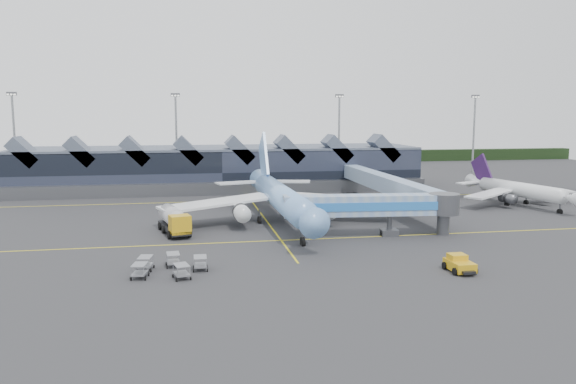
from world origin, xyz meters
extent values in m
plane|color=#2C2C2E|center=(0.00, 0.00, 0.00)|extent=(260.00, 260.00, 0.00)
cube|color=yellow|center=(0.00, -8.00, 0.01)|extent=(120.00, 0.25, 0.01)
cube|color=yellow|center=(0.00, 28.00, 0.01)|extent=(120.00, 0.25, 0.01)
cube|color=yellow|center=(0.00, 10.00, 0.01)|extent=(0.25, 60.00, 0.01)
cube|color=black|center=(0.00, 110.00, 2.00)|extent=(260.00, 4.00, 4.00)
cube|color=black|center=(-5.00, 48.00, 4.50)|extent=(90.00, 20.00, 9.00)
cube|color=#4F5869|center=(-5.00, 48.00, 9.20)|extent=(90.00, 20.00, 0.60)
cube|color=#4F5156|center=(-5.00, 37.00, 1.30)|extent=(90.00, 2.50, 2.60)
cube|color=#4F5869|center=(-45.00, 41.00, 9.30)|extent=(6.43, 6.00, 6.43)
cube|color=#4F5869|center=(-34.00, 41.00, 9.30)|extent=(6.43, 6.00, 6.43)
cube|color=#4F5869|center=(-23.00, 41.00, 9.30)|extent=(6.43, 6.00, 6.43)
cube|color=#4F5869|center=(-12.00, 41.00, 9.30)|extent=(6.43, 6.00, 6.43)
cube|color=#4F5869|center=(-1.00, 41.00, 9.30)|extent=(6.43, 6.00, 6.43)
cube|color=#4F5869|center=(10.00, 41.00, 9.30)|extent=(6.43, 6.00, 6.43)
cube|color=#4F5869|center=(21.00, 41.00, 9.30)|extent=(6.43, 6.00, 6.43)
cube|color=#4F5869|center=(32.00, 41.00, 9.30)|extent=(6.43, 6.00, 6.43)
cylinder|color=gray|center=(-55.00, 70.00, 11.00)|extent=(0.56, 0.56, 22.00)
cube|color=#4F5156|center=(-55.00, 70.00, 22.00)|extent=(2.40, 0.50, 0.90)
cylinder|color=gray|center=(-15.00, 72.00, 11.00)|extent=(0.56, 0.56, 22.00)
cube|color=#4F5156|center=(-15.00, 72.00, 22.00)|extent=(2.40, 0.50, 0.90)
cylinder|color=gray|center=(30.00, 72.00, 11.00)|extent=(0.56, 0.56, 22.00)
cube|color=#4F5156|center=(30.00, 72.00, 22.00)|extent=(2.40, 0.50, 0.90)
cylinder|color=gray|center=(70.00, 70.00, 11.00)|extent=(0.56, 0.56, 22.00)
cube|color=#4F5156|center=(70.00, 70.00, 22.00)|extent=(2.40, 0.50, 0.90)
cylinder|color=#77A5F1|center=(1.97, 3.34, 4.17)|extent=(4.53, 31.42, 3.87)
cone|color=#77A5F1|center=(2.36, -15.02, 4.17)|extent=(3.98, 5.45, 3.87)
cube|color=black|center=(2.38, -15.69, 4.99)|extent=(1.48, 0.37, 0.48)
cone|color=#77A5F1|center=(1.57, 22.59, 4.46)|extent=(4.02, 7.25, 3.87)
cube|color=white|center=(-7.94, 4.43, 3.50)|extent=(18.52, 11.28, 1.28)
cube|color=white|center=(11.84, 4.85, 3.50)|extent=(18.51, 10.65, 1.28)
cylinder|color=white|center=(-4.57, 0.96, 2.53)|extent=(2.51, 5.42, 2.40)
cylinder|color=white|center=(8.61, 1.24, 2.53)|extent=(2.51, 5.42, 2.40)
cube|color=#77A5F1|center=(1.60, 20.80, 8.50)|extent=(0.67, 9.91, 10.66)
cube|color=white|center=(-3.17, 21.15, 4.46)|extent=(8.60, 5.14, 0.25)
cube|color=white|center=(6.36, 21.35, 4.46)|extent=(8.55, 4.84, 0.25)
cylinder|color=#4F5156|center=(2.29, -11.43, 1.12)|extent=(0.28, 0.28, 2.24)
cylinder|color=#4F5156|center=(-1.34, 4.61, 1.12)|extent=(0.28, 0.28, 2.24)
cylinder|color=#4F5156|center=(5.23, 4.75, 1.12)|extent=(0.28, 0.28, 2.24)
cylinder|color=black|center=(2.29, -11.43, 0.40)|extent=(0.49, 1.44, 1.43)
cylinder|color=white|center=(48.98, 12.85, 2.98)|extent=(6.69, 19.47, 2.76)
cone|color=white|center=(51.32, 1.78, 2.98)|extent=(3.38, 3.81, 2.76)
cube|color=black|center=(51.40, 1.37, 3.56)|extent=(1.10, 0.54, 0.48)
cone|color=white|center=(46.53, 24.45, 3.18)|extent=(3.61, 4.89, 2.76)
cube|color=white|center=(42.48, 12.38, 2.49)|extent=(11.74, 8.83, 0.92)
cube|color=white|center=(55.11, 15.04, 2.49)|extent=(11.79, 4.78, 0.92)
cylinder|color=#4F5156|center=(45.05, 10.61, 1.80)|extent=(2.36, 3.59, 1.71)
cylinder|color=#4F5156|center=(53.48, 12.39, 1.80)|extent=(2.36, 3.59, 1.71)
cube|color=#35184A|center=(46.76, 23.37, 5.74)|extent=(1.69, 6.15, 6.73)
cube|color=white|center=(43.66, 23.00, 3.18)|extent=(5.58, 4.04, 0.23)
cube|color=white|center=(49.74, 24.29, 3.18)|extent=(5.33, 2.12, 0.23)
cylinder|color=#4F5156|center=(50.86, 3.94, 0.80)|extent=(0.26, 0.26, 1.60)
cylinder|color=#4F5156|center=(46.51, 13.17, 0.80)|extent=(0.26, 0.26, 1.60)
cylinder|color=#4F5156|center=(51.10, 14.14, 0.80)|extent=(0.26, 0.26, 1.60)
cylinder|color=black|center=(50.86, 3.94, 0.29)|extent=(0.62, 1.09, 1.02)
cube|color=#7594C4|center=(12.66, -7.34, 4.41)|extent=(19.82, 4.55, 2.85)
cube|color=blue|center=(12.54, -8.86, 4.41)|extent=(19.59, 1.73, 1.18)
cube|color=#7594C4|center=(1.89, -6.46, 4.41)|extent=(2.80, 3.34, 2.95)
cylinder|color=#4F5156|center=(15.60, -7.58, 2.21)|extent=(0.69, 0.69, 4.41)
cube|color=#4F5156|center=(15.60, -7.58, 0.44)|extent=(2.51, 2.15, 0.88)
cylinder|color=black|center=(14.62, -7.50, 0.34)|extent=(0.46, 0.91, 0.88)
cylinder|color=black|center=(16.58, -7.66, 0.34)|extent=(0.46, 0.91, 0.88)
cylinder|color=#4F5156|center=(23.43, -8.23, 4.41)|extent=(4.32, 4.32, 2.95)
cylinder|color=#4F5156|center=(23.43, -8.23, 2.21)|extent=(1.77, 1.77, 4.41)
cube|color=black|center=(-14.41, -0.79, 0.85)|extent=(5.00, 10.56, 0.57)
cube|color=gold|center=(-13.52, -4.54, 2.04)|extent=(3.22, 3.05, 2.49)
cube|color=black|center=(-13.31, -5.43, 2.61)|extent=(2.47, 0.74, 1.13)
cylinder|color=#B6B6BA|center=(-14.72, 0.53, 2.38)|extent=(4.05, 7.00, 2.61)
sphere|color=#B6B6BA|center=(-15.48, 3.73, 2.38)|extent=(2.49, 2.49, 2.49)
sphere|color=#B6B6BA|center=(-13.97, -2.67, 2.38)|extent=(2.49, 2.49, 2.49)
cylinder|color=black|center=(-15.01, -4.43, 0.57)|extent=(0.65, 1.19, 1.13)
cylinder|color=black|center=(-12.25, -3.78, 0.57)|extent=(0.65, 1.19, 1.13)
cylinder|color=black|center=(-15.92, -0.57, 0.57)|extent=(0.65, 1.19, 1.13)
cylinder|color=black|center=(-13.16, 0.09, 0.57)|extent=(0.65, 1.19, 1.13)
cylinder|color=black|center=(-16.57, 2.19, 0.57)|extent=(0.65, 1.19, 1.13)
cylinder|color=black|center=(-13.81, 2.84, 0.57)|extent=(0.65, 1.19, 1.13)
cube|color=gold|center=(16.69, -26.42, 0.71)|extent=(2.28, 3.67, 1.01)
cube|color=gold|center=(16.68, -25.81, 1.47)|extent=(1.84, 1.64, 0.71)
cube|color=black|center=(16.72, -28.34, 0.45)|extent=(1.43, 0.83, 0.30)
cylinder|color=black|center=(15.55, -27.65, 0.40)|extent=(0.31, 0.81, 0.81)
cylinder|color=black|center=(17.87, -27.61, 0.40)|extent=(0.31, 0.81, 0.81)
cylinder|color=black|center=(15.51, -25.22, 0.40)|extent=(0.31, 0.81, 0.81)
cylinder|color=black|center=(17.84, -25.19, 0.40)|extent=(0.31, 0.81, 0.81)
cube|color=gray|center=(-14.16, -18.79, 0.55)|extent=(1.59, 2.31, 0.15)
cube|color=gray|center=(-14.16, -18.79, 1.49)|extent=(1.59, 2.31, 0.08)
cylinder|color=black|center=(-13.49, -17.93, 0.18)|extent=(0.15, 0.37, 0.36)
cube|color=gray|center=(-11.19, -20.80, 0.55)|extent=(1.41, 2.20, 0.15)
cube|color=gray|center=(-11.19, -20.80, 1.49)|extent=(1.41, 2.20, 0.08)
cylinder|color=black|center=(-10.44, -20.01, 0.18)|extent=(0.12, 0.36, 0.36)
cube|color=gray|center=(-17.14, -19.77, 0.55)|extent=(1.72, 2.38, 0.15)
cube|color=gray|center=(-17.14, -19.77, 1.49)|extent=(1.72, 2.38, 0.08)
cylinder|color=black|center=(-16.28, -19.10, 0.18)|extent=(0.17, 0.37, 0.36)
cube|color=gray|center=(-13.19, -23.77, 0.55)|extent=(1.88, 2.46, 0.15)
cube|color=gray|center=(-13.19, -23.77, 1.49)|extent=(1.88, 2.46, 0.08)
cylinder|color=black|center=(-12.66, -22.82, 0.18)|extent=(0.20, 0.38, 0.36)
cube|color=gray|center=(-17.52, -22.80, 0.55)|extent=(1.72, 2.38, 0.15)
cube|color=gray|center=(-17.52, -22.80, 1.49)|extent=(1.72, 2.38, 0.08)
cylinder|color=black|center=(-16.65, -22.13, 0.18)|extent=(0.17, 0.37, 0.36)
camera|label=1|loc=(-12.33, -81.64, 17.16)|focal=35.00mm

